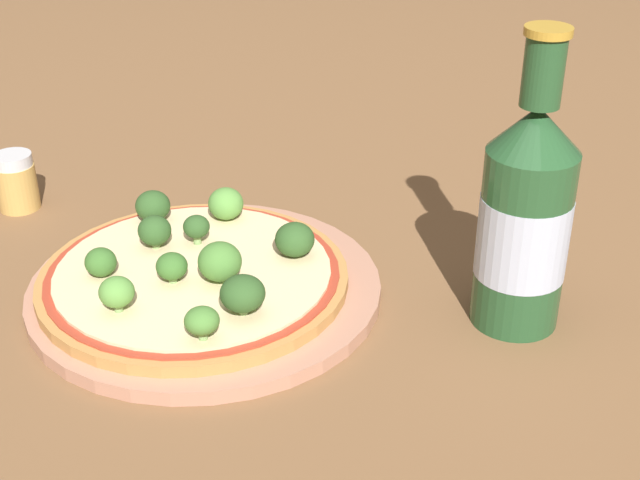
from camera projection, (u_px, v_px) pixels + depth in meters
name	position (u px, v px, depth m)	size (l,w,h in m)	color
ground_plane	(212.00, 303.00, 0.75)	(3.00, 3.00, 0.00)	brown
plate	(206.00, 288.00, 0.76)	(0.30, 0.30, 0.01)	tan
pizza	(196.00, 275.00, 0.75)	(0.26, 0.26, 0.01)	#B77F42
broccoli_floret_0	(202.00, 321.00, 0.65)	(0.03, 0.03, 0.03)	#7A9E5B
broccoli_floret_1	(101.00, 262.00, 0.73)	(0.03, 0.03, 0.02)	#7A9E5B
broccoli_floret_2	(153.00, 206.00, 0.81)	(0.03, 0.03, 0.03)	#7A9E5B
broccoli_floret_3	(295.00, 240.00, 0.76)	(0.03, 0.03, 0.03)	#7A9E5B
broccoli_floret_4	(196.00, 227.00, 0.78)	(0.02, 0.02, 0.03)	#7A9E5B
broccoli_floret_5	(243.00, 294.00, 0.68)	(0.04, 0.04, 0.03)	#7A9E5B
broccoli_floret_6	(117.00, 292.00, 0.68)	(0.03, 0.03, 0.03)	#7A9E5B
broccoli_floret_7	(222.00, 260.00, 0.72)	(0.04, 0.04, 0.03)	#7A9E5B
broccoli_floret_8	(172.00, 266.00, 0.72)	(0.03, 0.03, 0.03)	#7A9E5B
broccoli_floret_9	(155.00, 231.00, 0.77)	(0.03, 0.03, 0.03)	#7A9E5B
broccoli_floret_10	(226.00, 204.00, 0.82)	(0.03, 0.03, 0.03)	#7A9E5B
beer_bottle	(525.00, 218.00, 0.68)	(0.07, 0.07, 0.24)	#234C28
pepper_shaker	(16.00, 182.00, 0.89)	(0.04, 0.04, 0.06)	tan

